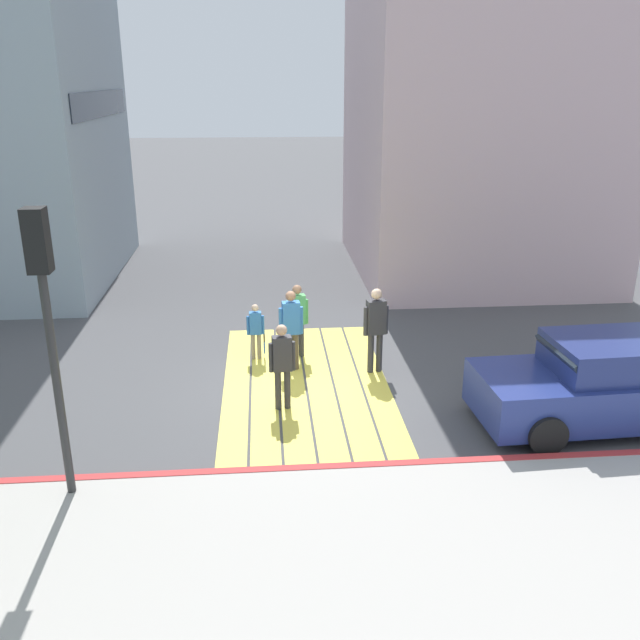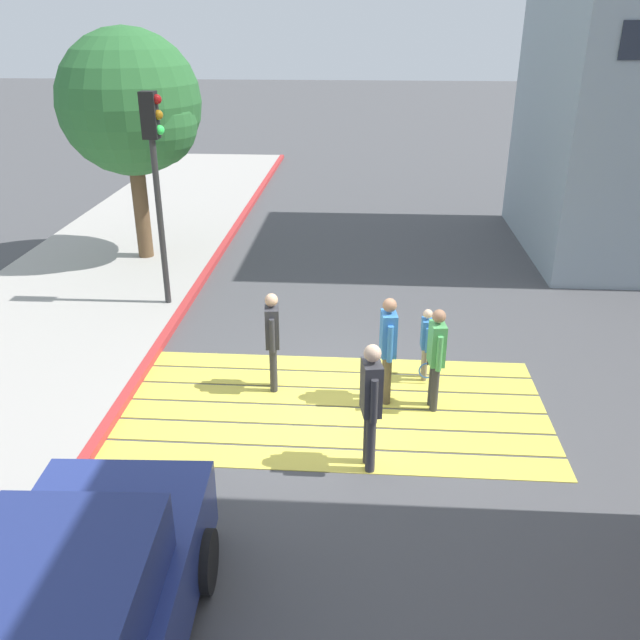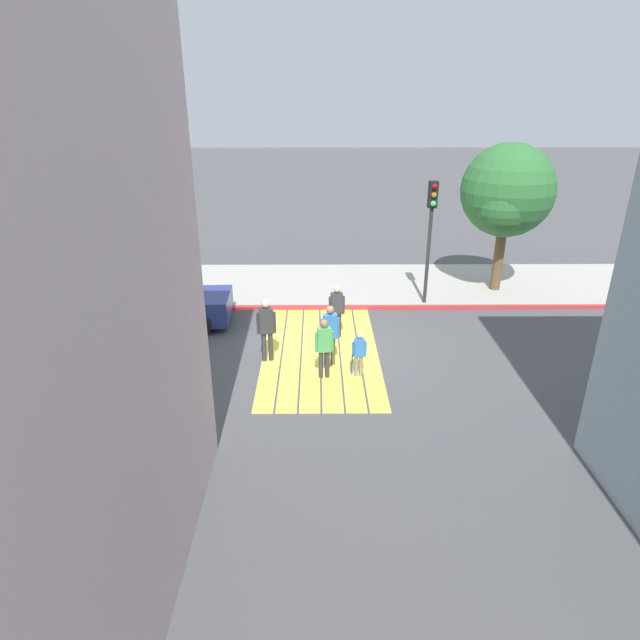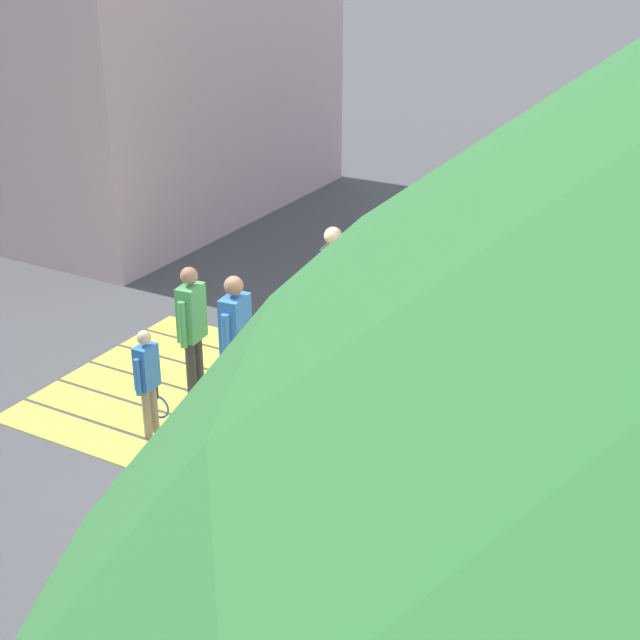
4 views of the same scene
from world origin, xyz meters
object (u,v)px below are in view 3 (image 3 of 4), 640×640
at_px(car_parked_near_curb, 160,303).
at_px(pedestrian_child_with_racket, 359,352).
at_px(pedestrian_adult_side, 324,344).
at_px(pedestrian_adult_trailing, 330,331).
at_px(pedestrian_teen_behind, 266,326).
at_px(street_tree, 507,194).
at_px(traffic_light_corner, 431,219).
at_px(pedestrian_adult_lead, 337,308).

xyz_separation_m(car_parked_near_curb, pedestrian_child_with_racket, (3.42, 6.00, -0.04)).
xyz_separation_m(car_parked_near_curb, pedestrian_adult_side, (3.48, 5.11, 0.22)).
xyz_separation_m(pedestrian_adult_trailing, pedestrian_teen_behind, (-0.26, -1.71, 0.05)).
bearing_deg(car_parked_near_curb, street_tree, 103.94).
distance_m(car_parked_near_curb, traffic_light_corner, 9.10).
distance_m(pedestrian_adult_lead, pedestrian_child_with_racket, 2.48).
bearing_deg(pedestrian_adult_side, pedestrian_adult_trailing, 166.91).
xyz_separation_m(traffic_light_corner, street_tree, (-1.27, 2.81, 0.59)).
xyz_separation_m(pedestrian_adult_trailing, pedestrian_child_with_racket, (0.64, 0.73, -0.30)).
bearing_deg(traffic_light_corner, car_parked_near_curb, -79.66).
distance_m(pedestrian_adult_lead, pedestrian_teen_behind, 2.47).
distance_m(traffic_light_corner, street_tree, 3.14).
relative_size(pedestrian_adult_lead, pedestrian_child_with_racket, 1.32).
relative_size(street_tree, pedestrian_adult_trailing, 3.10).
distance_m(car_parked_near_curb, pedestrian_adult_lead, 5.61).
distance_m(street_tree, pedestrian_child_with_racket, 8.82).
height_order(pedestrian_adult_lead, pedestrian_teen_behind, pedestrian_teen_behind).
height_order(pedestrian_adult_trailing, pedestrian_child_with_racket, pedestrian_adult_trailing).
bearing_deg(pedestrian_teen_behind, traffic_light_corner, 128.84).
bearing_deg(pedestrian_adult_side, car_parked_near_curb, -124.27).
bearing_deg(pedestrian_teen_behind, pedestrian_adult_lead, 127.95).
xyz_separation_m(street_tree, pedestrian_adult_lead, (3.85, -5.95, -2.67)).
height_order(car_parked_near_curb, pedestrian_teen_behind, pedestrian_teen_behind).
height_order(traffic_light_corner, street_tree, street_tree).
distance_m(traffic_light_corner, pedestrian_child_with_racket, 6.13).
bearing_deg(pedestrian_teen_behind, pedestrian_adult_trailing, 81.46).
relative_size(car_parked_near_curb, pedestrian_child_with_racket, 3.51).
xyz_separation_m(pedestrian_teen_behind, pedestrian_child_with_racket, (0.90, 2.43, -0.35)).
relative_size(car_parked_near_curb, traffic_light_corner, 1.03).
height_order(car_parked_near_curb, street_tree, street_tree).
bearing_deg(pedestrian_adult_trailing, pedestrian_teen_behind, -98.54).
xyz_separation_m(pedestrian_adult_lead, pedestrian_adult_side, (2.48, -0.41, -0.01)).
relative_size(pedestrian_adult_lead, pedestrian_adult_trailing, 0.96).
distance_m(pedestrian_teen_behind, pedestrian_child_with_racket, 2.62).
bearing_deg(pedestrian_teen_behind, pedestrian_adult_side, 58.08).
relative_size(pedestrian_teen_behind, pedestrian_child_with_racket, 1.44).
bearing_deg(traffic_light_corner, pedestrian_child_with_racket, -28.03).
xyz_separation_m(pedestrian_adult_side, pedestrian_child_with_racket, (-0.07, 0.89, -0.25)).
height_order(pedestrian_adult_lead, pedestrian_child_with_racket, pedestrian_adult_lead).
bearing_deg(pedestrian_adult_lead, pedestrian_teen_behind, -52.05).
distance_m(pedestrian_adult_side, pedestrian_teen_behind, 1.82).
height_order(pedestrian_teen_behind, pedestrian_child_with_racket, pedestrian_teen_behind).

